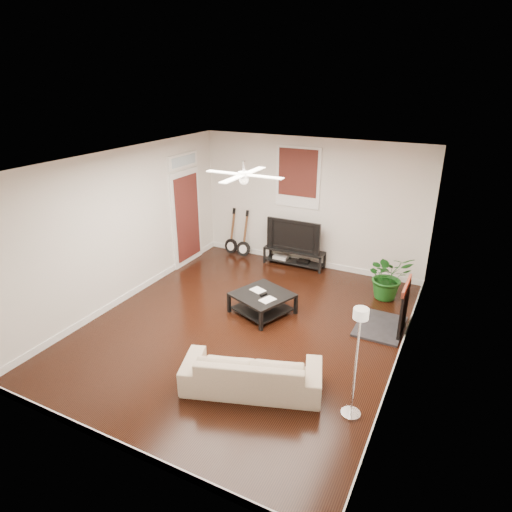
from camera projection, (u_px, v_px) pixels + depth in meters
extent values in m
cube|color=black|center=(245.00, 326.00, 7.49)|extent=(5.00, 6.00, 0.01)
cube|color=white|center=(244.00, 161.00, 6.42)|extent=(5.00, 6.00, 0.01)
cube|color=silver|center=(310.00, 204.00, 9.43)|extent=(5.00, 0.01, 2.80)
cube|color=silver|center=(106.00, 347.00, 4.48)|extent=(5.00, 0.01, 2.80)
cube|color=silver|center=(123.00, 227.00, 8.00)|extent=(0.01, 6.00, 2.80)
cube|color=silver|center=(408.00, 281.00, 5.92)|extent=(0.01, 6.00, 2.80)
cube|color=#B5503A|center=(418.00, 255.00, 6.75)|extent=(0.02, 2.20, 2.80)
cube|color=black|center=(392.00, 305.00, 7.23)|extent=(0.80, 1.10, 0.92)
cube|color=#3C1710|center=(298.00, 177.00, 9.32)|extent=(1.00, 0.06, 1.30)
cube|color=white|center=(186.00, 209.00, 9.61)|extent=(0.08, 1.00, 2.50)
cube|color=black|center=(294.00, 257.00, 9.82)|extent=(1.36, 0.36, 0.38)
imported|color=black|center=(295.00, 234.00, 9.63)|extent=(1.22, 0.16, 0.70)
cube|color=black|center=(262.00, 303.00, 7.85)|extent=(1.16, 1.16, 0.38)
imported|color=#C9AF96|center=(252.00, 371.00, 5.93)|extent=(2.00, 1.29, 0.55)
imported|color=#19591B|center=(388.00, 276.00, 8.29)|extent=(1.07, 1.04, 0.91)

